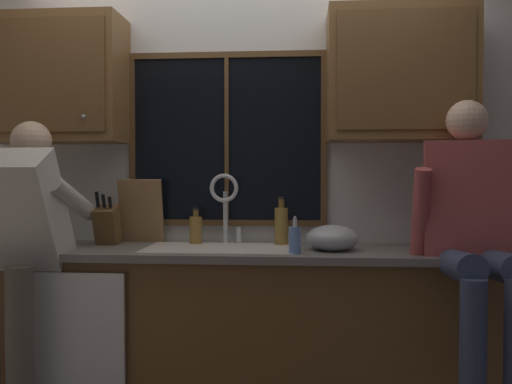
# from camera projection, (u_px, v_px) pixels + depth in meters

# --- Properties ---
(back_wall) EXTENTS (5.57, 0.12, 2.55)m
(back_wall) POSITION_uv_depth(u_px,v_px,m) (241.00, 182.00, 3.38)
(back_wall) COLOR silver
(back_wall) RESTS_ON floor
(window_glass) EXTENTS (1.10, 0.02, 0.95)m
(window_glass) POSITION_uv_depth(u_px,v_px,m) (227.00, 139.00, 3.31)
(window_glass) COLOR black
(window_frame_top) EXTENTS (1.17, 0.02, 0.04)m
(window_frame_top) POSITION_uv_depth(u_px,v_px,m) (227.00, 55.00, 3.29)
(window_frame_top) COLOR brown
(window_frame_bottom) EXTENTS (1.17, 0.02, 0.04)m
(window_frame_bottom) POSITION_uv_depth(u_px,v_px,m) (227.00, 223.00, 3.31)
(window_frame_bottom) COLOR brown
(window_frame_left) EXTENTS (0.03, 0.02, 0.95)m
(window_frame_left) POSITION_uv_depth(u_px,v_px,m) (132.00, 140.00, 3.35)
(window_frame_left) COLOR brown
(window_frame_right) EXTENTS (0.04, 0.02, 0.95)m
(window_frame_right) POSITION_uv_depth(u_px,v_px,m) (324.00, 139.00, 3.25)
(window_frame_right) COLOR brown
(window_mullion_center) EXTENTS (0.02, 0.02, 0.95)m
(window_mullion_center) POSITION_uv_depth(u_px,v_px,m) (227.00, 139.00, 3.30)
(window_mullion_center) COLOR brown
(lower_cabinet_run) EXTENTS (3.17, 0.58, 0.88)m
(lower_cabinet_run) POSITION_uv_depth(u_px,v_px,m) (235.00, 336.00, 3.05)
(lower_cabinet_run) COLOR brown
(lower_cabinet_run) RESTS_ON floor
(countertop) EXTENTS (3.23, 0.62, 0.04)m
(countertop) POSITION_uv_depth(u_px,v_px,m) (234.00, 252.00, 3.02)
(countertop) COLOR slate
(countertop) RESTS_ON lower_cabinet_run
(dishwasher_front) EXTENTS (0.60, 0.02, 0.74)m
(dishwasher_front) POSITION_uv_depth(u_px,v_px,m) (66.00, 346.00, 2.80)
(dishwasher_front) COLOR white
(upper_cabinet_left) EXTENTS (0.78, 0.36, 0.72)m
(upper_cabinet_left) POSITION_uv_depth(u_px,v_px,m) (55.00, 80.00, 3.22)
(upper_cabinet_left) COLOR brown
(upper_cabinet_right) EXTENTS (0.78, 0.36, 0.72)m
(upper_cabinet_right) POSITION_uv_depth(u_px,v_px,m) (400.00, 75.00, 3.06)
(upper_cabinet_right) COLOR brown
(sink) EXTENTS (0.80, 0.46, 0.21)m
(sink) POSITION_uv_depth(u_px,v_px,m) (220.00, 266.00, 3.04)
(sink) COLOR white
(sink) RESTS_ON lower_cabinet_run
(faucet) EXTENTS (0.18, 0.09, 0.40)m
(faucet) POSITION_uv_depth(u_px,v_px,m) (226.00, 200.00, 3.21)
(faucet) COLOR silver
(faucet) RESTS_ON countertop
(person_standing) EXTENTS (0.53, 0.67, 1.60)m
(person_standing) POSITION_uv_depth(u_px,v_px,m) (15.00, 244.00, 2.78)
(person_standing) COLOR #595147
(person_standing) RESTS_ON floor
(person_sitting_on_counter) EXTENTS (0.54, 0.62, 1.26)m
(person_sitting_on_counter) POSITION_uv_depth(u_px,v_px,m) (472.00, 219.00, 2.66)
(person_sitting_on_counter) COLOR #384260
(person_sitting_on_counter) RESTS_ON countertop
(knife_block) EXTENTS (0.12, 0.18, 0.32)m
(knife_block) POSITION_uv_depth(u_px,v_px,m) (107.00, 225.00, 3.18)
(knife_block) COLOR brown
(knife_block) RESTS_ON countertop
(cutting_board) EXTENTS (0.26, 0.10, 0.37)m
(cutting_board) POSITION_uv_depth(u_px,v_px,m) (141.00, 211.00, 3.28)
(cutting_board) COLOR #997047
(cutting_board) RESTS_ON countertop
(mixing_bowl) EXTENTS (0.28, 0.28, 0.14)m
(mixing_bowl) POSITION_uv_depth(u_px,v_px,m) (332.00, 238.00, 2.95)
(mixing_bowl) COLOR #B7B7BC
(mixing_bowl) RESTS_ON countertop
(soap_dispenser) EXTENTS (0.06, 0.07, 0.19)m
(soap_dispenser) POSITION_uv_depth(u_px,v_px,m) (295.00, 239.00, 2.81)
(soap_dispenser) COLOR #668CCC
(soap_dispenser) RESTS_ON countertop
(bottle_green_glass) EXTENTS (0.08, 0.08, 0.27)m
(bottle_green_glass) POSITION_uv_depth(u_px,v_px,m) (281.00, 225.00, 3.17)
(bottle_green_glass) COLOR olive
(bottle_green_glass) RESTS_ON countertop
(bottle_tall_clear) EXTENTS (0.07, 0.07, 0.21)m
(bottle_tall_clear) POSITION_uv_depth(u_px,v_px,m) (196.00, 229.00, 3.22)
(bottle_tall_clear) COLOR olive
(bottle_tall_clear) RESTS_ON countertop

